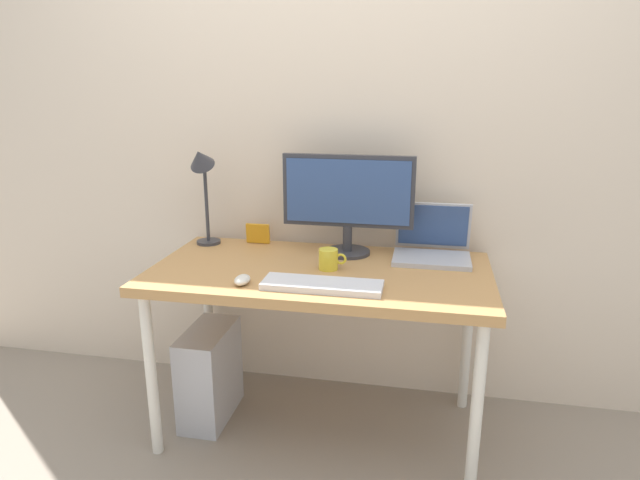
{
  "coord_description": "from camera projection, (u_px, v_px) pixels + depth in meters",
  "views": [
    {
      "loc": [
        0.41,
        -2.07,
        1.46
      ],
      "look_at": [
        0.0,
        0.0,
        0.86
      ],
      "focal_mm": 31.0,
      "sensor_mm": 36.0,
      "label": 1
    }
  ],
  "objects": [
    {
      "name": "keyboard",
      "position": [
        322.0,
        285.0,
        2.01
      ],
      "size": [
        0.44,
        0.14,
        0.02
      ],
      "primitive_type": "cube",
      "color": "silver",
      "rests_on": "desk"
    },
    {
      "name": "photo_frame",
      "position": [
        258.0,
        233.0,
        2.56
      ],
      "size": [
        0.11,
        0.02,
        0.09
      ],
      "primitive_type": "cube",
      "rotation": [
        0.07,
        0.0,
        0.0
      ],
      "color": "orange",
      "rests_on": "desk"
    },
    {
      "name": "computer_tower",
      "position": [
        210.0,
        374.0,
        2.46
      ],
      "size": [
        0.18,
        0.36,
        0.42
      ],
      "primitive_type": "cube",
      "color": "#B2B2B7",
      "rests_on": "ground_plane"
    },
    {
      "name": "desk",
      "position": [
        320.0,
        284.0,
        2.24
      ],
      "size": [
        1.36,
        0.71,
        0.74
      ],
      "color": "#B7844C",
      "rests_on": "ground_plane"
    },
    {
      "name": "back_wall",
      "position": [
        338.0,
        119.0,
        2.46
      ],
      "size": [
        4.4,
        0.04,
        2.6
      ],
      "primitive_type": "cube",
      "color": "beige",
      "rests_on": "ground_plane"
    },
    {
      "name": "laptop",
      "position": [
        432.0,
        245.0,
        2.35
      ],
      "size": [
        0.32,
        0.26,
        0.23
      ],
      "color": "#B2B2B7",
      "rests_on": "desk"
    },
    {
      "name": "ground_plane",
      "position": [
        320.0,
        427.0,
        2.43
      ],
      "size": [
        6.0,
        6.0,
        0.0
      ],
      "primitive_type": "plane",
      "color": "gray"
    },
    {
      "name": "coffee_mug",
      "position": [
        329.0,
        259.0,
        2.21
      ],
      "size": [
        0.11,
        0.08,
        0.08
      ],
      "color": "yellow",
      "rests_on": "desk"
    },
    {
      "name": "mouse",
      "position": [
        242.0,
        280.0,
        2.05
      ],
      "size": [
        0.06,
        0.09,
        0.03
      ],
      "primitive_type": "ellipsoid",
      "color": "silver",
      "rests_on": "desk"
    },
    {
      "name": "desk_lamp",
      "position": [
        202.0,
        174.0,
        2.45
      ],
      "size": [
        0.11,
        0.16,
        0.47
      ],
      "color": "#333338",
      "rests_on": "desk"
    },
    {
      "name": "monitor",
      "position": [
        348.0,
        198.0,
        2.35
      ],
      "size": [
        0.56,
        0.2,
        0.43
      ],
      "color": "#333338",
      "rests_on": "desk"
    }
  ]
}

